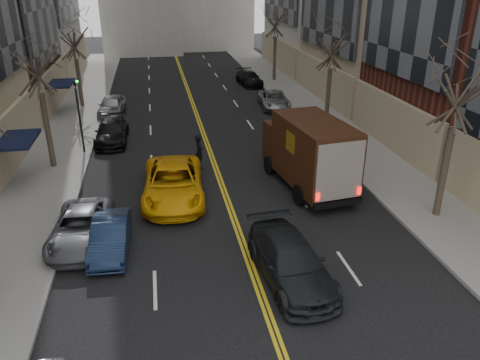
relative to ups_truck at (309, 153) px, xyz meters
The scene contains 19 objects.
sidewalk_left 17.81m from the ups_truck, 138.11° to the left, with size 4.00×66.00×0.15m, color slate.
sidewalk_right 12.89m from the ups_truck, 67.93° to the left, with size 4.00×66.00×0.15m, color slate.
tree_lf_mid 14.68m from the ups_truck, 159.58° to the left, with size 3.20×3.20×8.91m.
tree_lf_far 22.47m from the ups_truck, 126.08° to the left, with size 3.20×3.20×8.12m.
tree_rt_near 7.76m from the ups_truck, 42.13° to the right, with size 3.20×3.20×8.71m.
tree_rt_mid 11.71m from the ups_truck, 64.94° to the left, with size 3.20×3.20×8.32m.
tree_rt_far 25.74m from the ups_truck, 79.51° to the left, with size 3.20×3.20×9.11m.
traffic_signal 13.50m from the ups_truck, 149.48° to the left, with size 0.29×0.26×4.70m.
ups_truck is the anchor object (origin of this frame).
observer_sedan 8.06m from the ups_truck, 112.05° to the right, with size 2.51×5.23×1.47m.
taxi 6.74m from the ups_truck, behind, with size 2.76×5.98×1.66m, color #E5A009.
pedestrian 6.19m from the ups_truck, 145.56° to the left, with size 0.69×0.46×1.90m, color black.
parked_lf_b 10.35m from the ups_truck, 154.78° to the right, with size 1.34×3.85×1.27m, color #12203A.
parked_lf_c 11.12m from the ups_truck, 161.62° to the right, with size 2.15×4.65×1.29m, color #4F5157.
parked_lf_d 13.38m from the ups_truck, 139.13° to the left, with size 1.91×4.70×1.36m, color black.
parked_lf_e 18.49m from the ups_truck, 124.67° to the left, with size 1.73×4.30×1.47m, color #929398.
parked_rt_a 6.92m from the ups_truck, 72.10° to the left, with size 1.42×4.06×1.34m, color #53575B.
parked_rt_b 15.21m from the ups_truck, 82.04° to the left, with size 2.15×4.67×1.30m, color #95979B.
parked_rt_c 23.63m from the ups_truck, 85.65° to the left, with size 1.83×4.50×1.31m, color black.
Camera 1 is at (-3.01, -5.38, 9.88)m, focal length 35.00 mm.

